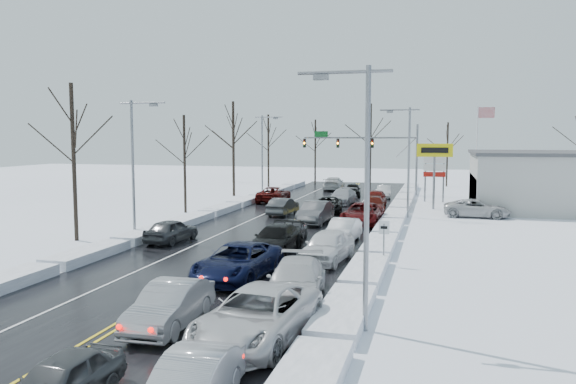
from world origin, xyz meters
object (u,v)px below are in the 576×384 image
(tires_plus_sign, at_px, (435,155))
(flagpole, at_px, (478,143))
(traffic_signal_mast, at_px, (372,147))
(oncoming_car_0, at_px, (283,215))

(tires_plus_sign, bearing_deg, flagpole, 71.56)
(traffic_signal_mast, height_order, tires_plus_sign, traffic_signal_mast)
(traffic_signal_mast, height_order, flagpole, flagpole)
(traffic_signal_mast, bearing_deg, oncoming_car_0, -105.28)
(tires_plus_sign, relative_size, oncoming_car_0, 1.35)
(flagpole, xyz_separation_m, oncoming_car_0, (-16.99, -21.28, -5.93))
(traffic_signal_mast, distance_m, oncoming_car_0, 20.71)
(flagpole, bearing_deg, traffic_signal_mast, -170.27)
(oncoming_car_0, bearing_deg, flagpole, -125.08)
(flagpole, bearing_deg, tires_plus_sign, -108.44)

